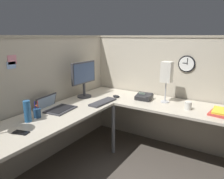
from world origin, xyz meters
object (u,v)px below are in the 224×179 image
Objects in this scene: thermos_flask at (27,111)px; book_stack at (221,112)px; laptop at (54,107)px; cell_phone at (21,133)px; keyboard at (103,102)px; desk_lamp_paper at (167,73)px; pen_cup at (37,113)px; monitor at (84,77)px; coffee_mug at (188,106)px; wall_clock at (187,64)px; computer_mouse at (116,96)px; office_phone at (144,97)px.

thermos_flask reaches higher than book_stack.
laptop is 0.66m from cell_phone.
thermos_flask reaches higher than keyboard.
thermos_flask is 0.42× the size of desk_lamp_paper.
thermos_flask is 1.69m from desk_lamp_paper.
pen_cup is 0.59× the size of book_stack.
monitor is 5.21× the size of coffee_mug.
coffee_mug is (1.43, -1.12, 0.04)m from cell_phone.
book_stack is at bearing -97.76° from desk_lamp_paper.
desk_lamp_paper reaches higher than thermos_flask.
cell_phone is at bearing 152.67° from wall_clock.
monitor is 0.48m from keyboard.
wall_clock reaches higher than monitor.
thermos_flask is (0.20, 0.17, 0.10)m from cell_phone.
wall_clock is (0.43, 0.15, 0.43)m from coffee_mug.
thermos_flask is at bearing 144.92° from desk_lamp_paper.
pen_cup is at bearing -175.32° from monitor.
cell_phone is (-1.42, 0.14, -0.01)m from computer_mouse.
monitor is at bearing 112.85° from office_phone.
monitor is at bearing 1.91° from laptop.
laptop reaches higher than coffee_mug.
cell_phone is (-0.33, -0.18, -0.05)m from pen_cup.
wall_clock reaches higher than cell_phone.
office_phone is (0.42, -0.40, 0.03)m from keyboard.
computer_mouse is 1.08× the size of coffee_mug.
computer_mouse is 0.47× the size of thermos_flask.
thermos_flask reaches higher than cell_phone.
wall_clock is (0.34, -0.44, 0.44)m from office_phone.
cell_phone is at bearing -150.93° from pen_cup.
pen_cup is at bearing 130.36° from coffee_mug.
monitor reaches higher than cell_phone.
desk_lamp_paper reaches higher than monitor.
computer_mouse is at bearing -25.19° from laptop.
monitor is at bearing 99.16° from book_stack.
thermos_flask is (-0.91, 0.29, 0.10)m from keyboard.
computer_mouse is at bearing -14.33° from thermos_flask.
keyboard is 2.99× the size of cell_phone.
book_stack is at bearing -63.00° from laptop.
coffee_mug is at bearing -99.20° from office_phone.
wall_clock is (1.25, -1.20, 0.46)m from laptop.
keyboard is at bearing 136.27° from office_phone.
computer_mouse is at bearing 92.73° from book_stack.
coffee_mug is at bearing -58.75° from laptop.
laptop is (-0.59, -0.02, -0.27)m from monitor.
monitor is 1.20× the size of laptop.
coffee_mug is at bearing -160.65° from wall_clock.
keyboard is at bearing -35.62° from laptop.
laptop is at bearing 10.36° from pen_cup.
cell_phone is at bearing -159.04° from laptop.
cell_phone is 1.82m from coffee_mug.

